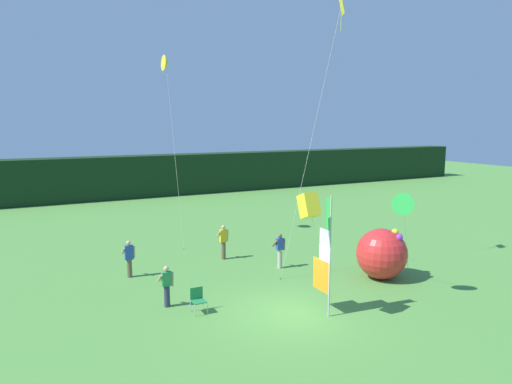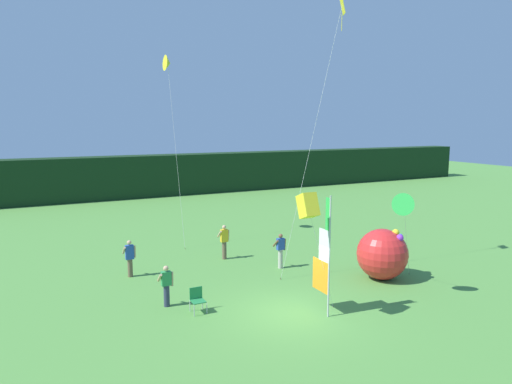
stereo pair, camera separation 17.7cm
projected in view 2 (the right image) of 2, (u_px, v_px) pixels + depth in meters
The scene contains 13 objects.
ground_plane at pixel (292, 312), 16.89m from camera, with size 120.00×120.00×0.00m, color #518E3D.
distant_treeline at pixel (129, 177), 42.46m from camera, with size 80.00×2.40×3.83m, color black.
banner_flag at pixel (324, 258), 16.45m from camera, with size 0.06×1.03×4.36m.
person_near_banner at pixel (166, 285), 17.31m from camera, with size 0.55×0.48×1.58m.
person_mid_field at pixel (280, 250), 21.88m from camera, with size 0.55×0.48×1.67m.
person_far_left at pixel (224, 241), 23.34m from camera, with size 0.55×0.48×1.75m.
person_far_right at pixel (130, 257), 20.65m from camera, with size 0.55×0.48×1.67m.
inflatable_balloon at pixel (382, 254), 20.35m from camera, with size 2.24×2.24×2.26m.
folding_chair at pixel (197, 298), 16.86m from camera, with size 0.51×0.51×0.89m.
kite_yellow_diamond_0 at pixel (337, 27), 20.26m from camera, with size 3.38×0.62×12.36m.
kite_green_delta_1 at pixel (404, 205), 17.69m from camera, with size 2.90×2.49×4.20m.
kite_yellow_box_2 at pixel (308, 206), 15.30m from camera, with size 1.97×1.16×4.59m.
kite_yellow_delta_3 at pixel (168, 64), 26.22m from camera, with size 0.40×3.19×10.63m.
Camera 2 is at (-8.34, -13.78, 6.85)m, focal length 32.53 mm.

